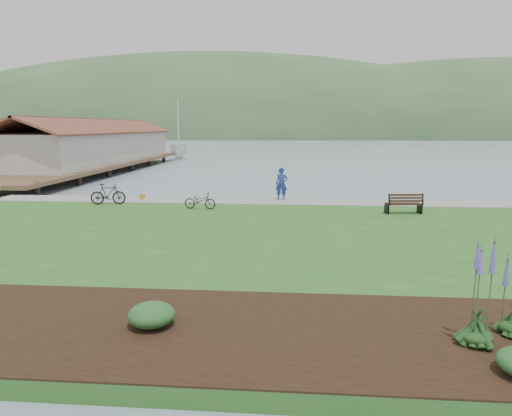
{
  "coord_description": "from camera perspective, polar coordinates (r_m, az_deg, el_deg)",
  "views": [
    {
      "loc": [
        0.49,
        -18.69,
        4.61
      ],
      "look_at": [
        -1.03,
        -0.25,
        1.3
      ],
      "focal_mm": 32.0,
      "sensor_mm": 36.0,
      "label": 1
    }
  ],
  "objects": [
    {
      "name": "ground",
      "position": [
        19.25,
        3.13,
        -3.72
      ],
      "size": [
        600.0,
        600.0,
        0.0
      ],
      "primitive_type": "plane",
      "color": "gray",
      "rests_on": "ground"
    },
    {
      "name": "bicycle_a",
      "position": [
        23.76,
        -7.02,
        0.91
      ],
      "size": [
        0.72,
        1.69,
        0.86
      ],
      "primitive_type": "imported",
      "rotation": [
        0.0,
        0.0,
        1.48
      ],
      "color": "black",
      "rests_on": "lawn"
    },
    {
      "name": "person",
      "position": [
        26.38,
        3.22,
        3.38
      ],
      "size": [
        0.81,
        0.56,
        2.22
      ],
      "primitive_type": "imported",
      "rotation": [
        0.0,
        0.0,
        -0.0
      ],
      "color": "navy",
      "rests_on": "lawn"
    },
    {
      "name": "lawn",
      "position": [
        17.27,
        2.95,
        -4.67
      ],
      "size": [
        34.0,
        20.0,
        0.4
      ],
      "primitive_type": "cube",
      "color": "#25571F",
      "rests_on": "ground"
    },
    {
      "name": "shoreline_path",
      "position": [
        25.93,
        3.58,
        0.82
      ],
      "size": [
        34.0,
        2.2,
        0.03
      ],
      "primitive_type": "cube",
      "color": "gray",
      "rests_on": "lawn"
    },
    {
      "name": "shrub_0",
      "position": [
        10.14,
        -12.92,
        -12.88
      ],
      "size": [
        0.99,
        0.99,
        0.5
      ],
      "primitive_type": "ellipsoid",
      "color": "#1E4C21",
      "rests_on": "garden_bed"
    },
    {
      "name": "sailboat",
      "position": [
        66.68,
        -9.57,
        6.05
      ],
      "size": [
        10.88,
        11.05,
        26.78
      ],
      "primitive_type": "imported",
      "rotation": [
        0.0,
        0.0,
        0.07
      ],
      "color": "silver",
      "rests_on": "ground"
    },
    {
      "name": "pier_pavilion",
      "position": [
        50.58,
        -19.35,
        7.35
      ],
      "size": [
        8.0,
        36.0,
        5.4
      ],
      "color": "#4C3826",
      "rests_on": "ground"
    },
    {
      "name": "pannier",
      "position": [
        27.5,
        -14.03,
        1.36
      ],
      "size": [
        0.27,
        0.34,
        0.31
      ],
      "primitive_type": "cube",
      "rotation": [
        0.0,
        0.0,
        -0.35
      ],
      "color": "#C28916",
      "rests_on": "lawn"
    },
    {
      "name": "echium_0",
      "position": [
        9.88,
        26.14,
        -10.2
      ],
      "size": [
        0.62,
        0.62,
        2.37
      ],
      "color": "#153714",
      "rests_on": "garden_bed"
    },
    {
      "name": "garden_bed",
      "position": [
        10.14,
        19.27,
        -14.87
      ],
      "size": [
        24.0,
        4.4,
        0.04
      ],
      "primitive_type": "cube",
      "color": "black",
      "rests_on": "lawn"
    },
    {
      "name": "bicycle_b",
      "position": [
        26.2,
        -18.02,
        1.65
      ],
      "size": [
        0.86,
        1.95,
        1.14
      ],
      "primitive_type": "imported",
      "rotation": [
        0.0,
        0.0,
        1.74
      ],
      "color": "black",
      "rests_on": "lawn"
    },
    {
      "name": "far_hillside",
      "position": [
        189.75,
        10.74,
        8.58
      ],
      "size": [
        580.0,
        80.0,
        38.0
      ],
      "primitive_type": null,
      "color": "#345731",
      "rests_on": "ground"
    },
    {
      "name": "park_bench",
      "position": [
        23.39,
        18.05,
        0.58
      ],
      "size": [
        1.78,
        0.91,
        1.06
      ],
      "rotation": [
        0.0,
        0.0,
        0.13
      ],
      "color": "black",
      "rests_on": "lawn"
    }
  ]
}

